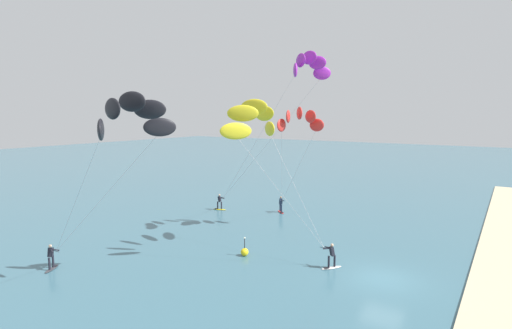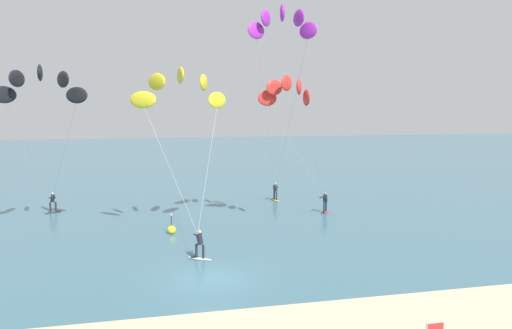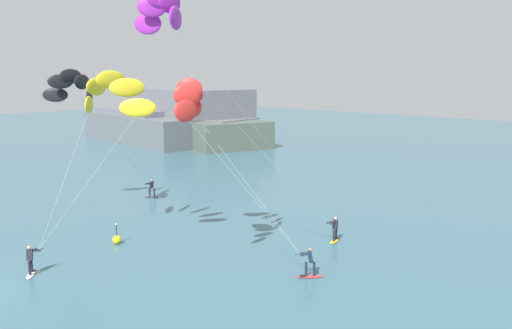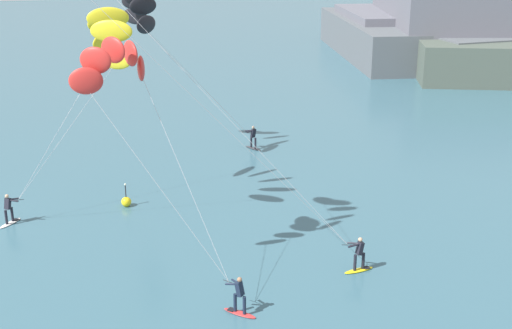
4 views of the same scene
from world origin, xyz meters
The scene contains 6 objects.
ground_plane centered at (0.00, 0.00, 0.00)m, with size 240.00×240.00×0.00m, color #386070.
kitesurfer_nearshore centered at (-0.54, 8.95, 9.46)m, with size 6.57×7.57×11.13m.
kitesurfer_mid_water centered at (6.13, 8.66, 13.39)m, with size 5.46×13.42×15.16m.
kitesurfer_far_out centered at (-9.47, 11.44, 9.66)m, with size 5.92×9.12×11.29m.
kitesurfer_downwind centered at (6.90, 9.49, 9.19)m, with size 7.03×6.84×10.73m.
marker_buoy centered at (-1.30, 9.47, 0.30)m, with size 0.56×0.56×1.38m.
Camera 2 is at (-3.25, -23.98, 8.49)m, focal length 35.05 mm.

